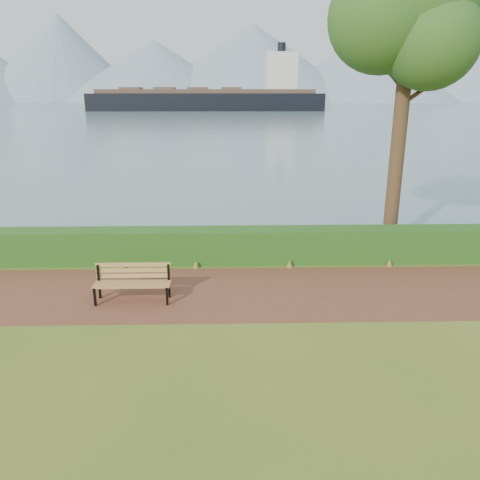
{
  "coord_description": "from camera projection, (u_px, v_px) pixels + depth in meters",
  "views": [
    {
      "loc": [
        -0.13,
        -10.56,
        4.73
      ],
      "look_at": [
        0.15,
        1.2,
        1.1
      ],
      "focal_mm": 35.0,
      "sensor_mm": 36.0,
      "label": 1
    }
  ],
  "objects": [
    {
      "name": "water",
      "position": [
        229.0,
        105.0,
        259.87
      ],
      "size": [
        700.0,
        510.0,
        0.0
      ],
      "primitive_type": "cube",
      "color": "#456270",
      "rests_on": "ground"
    },
    {
      "name": "ground",
      "position": [
        235.0,
        297.0,
        11.49
      ],
      "size": [
        140.0,
        140.0,
        0.0
      ],
      "primitive_type": "plane",
      "color": "#48611B",
      "rests_on": "ground"
    },
    {
      "name": "cargo_ship",
      "position": [
        215.0,
        100.0,
        155.7
      ],
      "size": [
        77.36,
        12.24,
        23.48
      ],
      "rotation": [
        0.0,
        0.0,
        -0.0
      ],
      "color": "black",
      "rests_on": "ground"
    },
    {
      "name": "hedge",
      "position": [
        234.0,
        245.0,
        13.82
      ],
      "size": [
        32.0,
        0.85,
        1.0
      ],
      "primitive_type": "cube",
      "color": "#174C15",
      "rests_on": "ground"
    },
    {
      "name": "tree",
      "position": [
        411.0,
        11.0,
        13.26
      ],
      "size": [
        4.82,
        3.95,
        9.48
      ],
      "rotation": [
        0.0,
        0.0,
        0.05
      ],
      "color": "#371F16",
      "rests_on": "ground"
    },
    {
      "name": "mountains",
      "position": [
        217.0,
        67.0,
        391.02
      ],
      "size": [
        585.0,
        190.0,
        70.0
      ],
      "color": "gray",
      "rests_on": "ground"
    },
    {
      "name": "bench",
      "position": [
        133.0,
        280.0,
        11.17
      ],
      "size": [
        1.81,
        0.54,
        0.91
      ],
      "rotation": [
        0.0,
        0.0,
        0.0
      ],
      "color": "black",
      "rests_on": "ground"
    },
    {
      "name": "path",
      "position": [
        235.0,
        292.0,
        11.77
      ],
      "size": [
        40.0,
        3.4,
        0.01
      ],
      "primitive_type": "cube",
      "color": "brown",
      "rests_on": "ground"
    }
  ]
}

